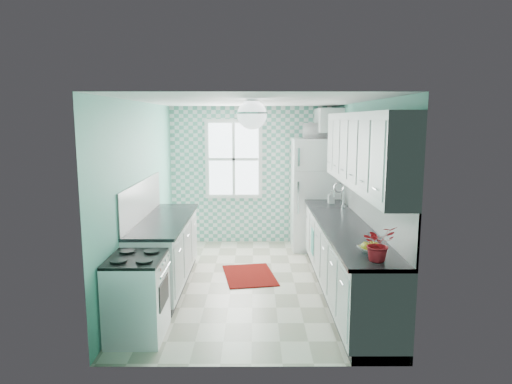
{
  "coord_description": "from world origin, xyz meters",
  "views": [
    {
      "loc": [
        0.03,
        -6.12,
        2.27
      ],
      "look_at": [
        0.05,
        0.25,
        1.25
      ],
      "focal_mm": 32.0,
      "sensor_mm": 36.0,
      "label": 1
    }
  ],
  "objects_px": {
    "fridge": "(316,194)",
    "fruit_bowl": "(370,250)",
    "potted_plant": "(378,243)",
    "stove": "(137,296)",
    "sink": "(333,209)",
    "microwave": "(317,131)",
    "ceiling_light": "(252,114)"
  },
  "relations": [
    {
      "from": "ceiling_light",
      "to": "fridge",
      "type": "relative_size",
      "value": 0.18
    },
    {
      "from": "ceiling_light",
      "to": "potted_plant",
      "type": "height_order",
      "value": "ceiling_light"
    },
    {
      "from": "potted_plant",
      "to": "stove",
      "type": "bearing_deg",
      "value": 171.25
    },
    {
      "from": "microwave",
      "to": "sink",
      "type": "bearing_deg",
      "value": 93.81
    },
    {
      "from": "potted_plant",
      "to": "microwave",
      "type": "distance_m",
      "value": 3.86
    },
    {
      "from": "fridge",
      "to": "stove",
      "type": "xyz_separation_m",
      "value": [
        -2.31,
        -3.37,
        -0.53
      ]
    },
    {
      "from": "fridge",
      "to": "fruit_bowl",
      "type": "height_order",
      "value": "fridge"
    },
    {
      "from": "fruit_bowl",
      "to": "potted_plant",
      "type": "distance_m",
      "value": 0.3
    },
    {
      "from": "stove",
      "to": "sink",
      "type": "bearing_deg",
      "value": 40.65
    },
    {
      "from": "microwave",
      "to": "ceiling_light",
      "type": "bearing_deg",
      "value": 66.18
    },
    {
      "from": "microwave",
      "to": "fruit_bowl",
      "type": "bearing_deg",
      "value": 90.88
    },
    {
      "from": "stove",
      "to": "sink",
      "type": "height_order",
      "value": "sink"
    },
    {
      "from": "ceiling_light",
      "to": "potted_plant",
      "type": "relative_size",
      "value": 1.02
    },
    {
      "from": "fridge",
      "to": "sink",
      "type": "distance_m",
      "value": 1.23
    },
    {
      "from": "fruit_bowl",
      "to": "ceiling_light",
      "type": "bearing_deg",
      "value": 143.81
    },
    {
      "from": "fridge",
      "to": "sink",
      "type": "relative_size",
      "value": 3.65
    },
    {
      "from": "ceiling_light",
      "to": "sink",
      "type": "height_order",
      "value": "ceiling_light"
    },
    {
      "from": "stove",
      "to": "sink",
      "type": "distance_m",
      "value": 3.26
    },
    {
      "from": "ceiling_light",
      "to": "fridge",
      "type": "distance_m",
      "value": 3.12
    },
    {
      "from": "sink",
      "to": "potted_plant",
      "type": "bearing_deg",
      "value": -89.14
    },
    {
      "from": "sink",
      "to": "potted_plant",
      "type": "xyz_separation_m",
      "value": [
        -0.0,
        -2.51,
        0.18
      ]
    },
    {
      "from": "ceiling_light",
      "to": "microwave",
      "type": "xyz_separation_m",
      "value": [
        1.11,
        2.59,
        -0.25
      ]
    },
    {
      "from": "fridge",
      "to": "stove",
      "type": "distance_m",
      "value": 4.12
    },
    {
      "from": "fridge",
      "to": "potted_plant",
      "type": "relative_size",
      "value": 5.67
    },
    {
      "from": "ceiling_light",
      "to": "stove",
      "type": "relative_size",
      "value": 0.41
    },
    {
      "from": "ceiling_light",
      "to": "stove",
      "type": "bearing_deg",
      "value": -147.0
    },
    {
      "from": "microwave",
      "to": "stove",
      "type": "bearing_deg",
      "value": 54.95
    },
    {
      "from": "stove",
      "to": "potted_plant",
      "type": "relative_size",
      "value": 2.47
    },
    {
      "from": "fridge",
      "to": "fruit_bowl",
      "type": "bearing_deg",
      "value": -90.52
    },
    {
      "from": "fridge",
      "to": "potted_plant",
      "type": "bearing_deg",
      "value": -90.63
    },
    {
      "from": "potted_plant",
      "to": "fridge",
      "type": "bearing_deg",
      "value": 91.38
    },
    {
      "from": "ceiling_light",
      "to": "potted_plant",
      "type": "xyz_separation_m",
      "value": [
        1.2,
        -1.15,
        -1.21
      ]
    }
  ]
}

